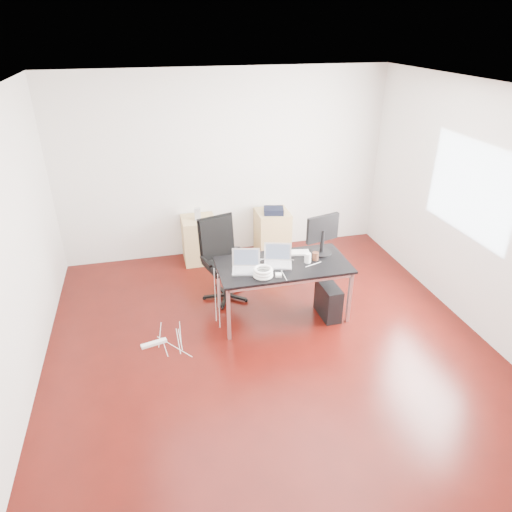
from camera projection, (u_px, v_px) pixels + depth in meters
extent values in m
plane|color=#340905|center=(267.00, 341.00, 5.37)|extent=(5.00, 5.00, 0.00)
plane|color=silver|center=(271.00, 90.00, 4.08)|extent=(5.00, 5.00, 0.00)
plane|color=silver|center=(225.00, 166.00, 6.88)|extent=(5.00, 0.00, 5.00)
plane|color=silver|center=(386.00, 411.00, 2.57)|extent=(5.00, 0.00, 5.00)
plane|color=silver|center=(7.00, 260.00, 4.19)|extent=(0.00, 5.00, 5.00)
plane|color=silver|center=(478.00, 211.00, 5.25)|extent=(0.00, 5.00, 5.00)
plane|color=white|center=(469.00, 189.00, 5.33)|extent=(0.00, 1.50, 1.50)
cube|color=black|center=(283.00, 265.00, 5.53)|extent=(1.60, 0.80, 0.03)
cube|color=silver|center=(229.00, 314.00, 5.24)|extent=(0.04, 0.04, 0.70)
cube|color=silver|center=(218.00, 284.00, 5.84)|extent=(0.04, 0.04, 0.70)
cube|color=silver|center=(349.00, 297.00, 5.56)|extent=(0.04, 0.04, 0.70)
cube|color=silver|center=(328.00, 270.00, 6.16)|extent=(0.04, 0.04, 0.70)
cylinder|color=black|center=(226.00, 282.00, 6.11)|extent=(0.06, 0.06, 0.47)
cube|color=black|center=(225.00, 265.00, 5.98)|extent=(0.59, 0.57, 0.06)
cube|color=black|center=(217.00, 238.00, 6.01)|extent=(0.47, 0.22, 0.55)
cube|color=tan|center=(199.00, 240.00, 7.02)|extent=(0.50, 0.50, 0.70)
cube|color=tan|center=(272.00, 232.00, 7.27)|extent=(0.50, 0.50, 0.70)
cube|color=black|center=(328.00, 300.00, 5.74)|extent=(0.21, 0.45, 0.44)
cylinder|color=black|center=(235.00, 258.00, 6.93)|extent=(0.30, 0.30, 0.28)
cube|color=white|center=(154.00, 343.00, 5.30)|extent=(0.31, 0.13, 0.04)
cube|color=silver|center=(246.00, 271.00, 5.35)|extent=(0.37, 0.30, 0.01)
cube|color=silver|center=(246.00, 258.00, 5.40)|extent=(0.33, 0.12, 0.22)
cube|color=#475166|center=(246.00, 258.00, 5.40)|extent=(0.29, 0.10, 0.18)
cube|color=silver|center=(278.00, 265.00, 5.48)|extent=(0.38, 0.32, 0.01)
cube|color=silver|center=(278.00, 252.00, 5.53)|extent=(0.33, 0.14, 0.22)
cube|color=#475166|center=(278.00, 252.00, 5.53)|extent=(0.29, 0.12, 0.18)
cylinder|color=black|center=(321.00, 253.00, 5.77)|extent=(0.26, 0.26, 0.02)
cylinder|color=black|center=(322.00, 241.00, 5.70)|extent=(0.05, 0.05, 0.30)
cube|color=black|center=(323.00, 228.00, 5.63)|extent=(0.45, 0.16, 0.34)
cube|color=#475166|center=(322.00, 227.00, 5.66)|extent=(0.38, 0.10, 0.29)
cube|color=white|center=(292.00, 253.00, 5.77)|extent=(0.46, 0.22, 0.02)
cylinder|color=white|center=(308.00, 258.00, 5.54)|extent=(0.08, 0.08, 0.12)
cylinder|color=#512B1C|center=(315.00, 256.00, 5.60)|extent=(0.10, 0.10, 0.10)
torus|color=white|center=(263.00, 275.00, 5.25)|extent=(0.24, 0.24, 0.04)
torus|color=white|center=(263.00, 272.00, 5.23)|extent=(0.23, 0.23, 0.04)
torus|color=white|center=(263.00, 270.00, 5.22)|extent=(0.22, 0.22, 0.04)
cube|color=white|center=(279.00, 275.00, 5.26)|extent=(0.08, 0.08, 0.03)
cube|color=#9E9E9E|center=(198.00, 214.00, 6.79)|extent=(0.10, 0.09, 0.18)
cube|color=black|center=(274.00, 211.00, 7.03)|extent=(0.35, 0.30, 0.09)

